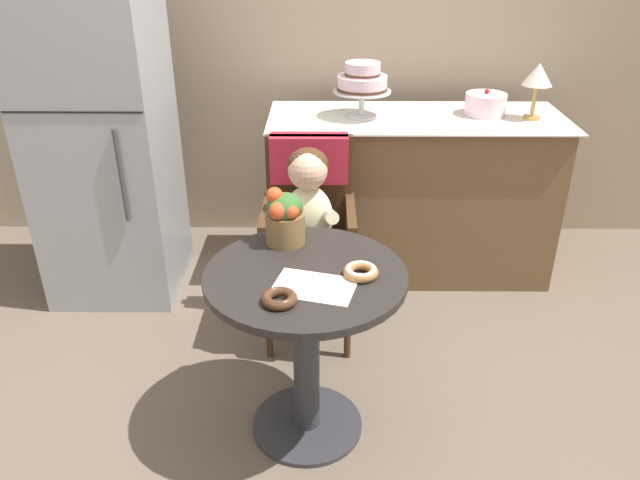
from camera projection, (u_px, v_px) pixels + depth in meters
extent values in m
plane|color=#6B5B4C|center=(307.00, 426.00, 2.48)|extent=(8.00, 8.00, 0.00)
cube|color=tan|center=(314.00, 12.00, 3.49)|extent=(4.80, 0.10, 2.70)
cylinder|color=#282321|center=(305.00, 276.00, 2.15)|extent=(0.72, 0.72, 0.03)
cylinder|color=#333338|center=(306.00, 358.00, 2.32)|extent=(0.10, 0.10, 0.69)
cylinder|color=#333338|center=(307.00, 424.00, 2.47)|extent=(0.44, 0.44, 0.02)
cube|color=#472D19|center=(309.00, 249.00, 2.82)|extent=(0.42, 0.42, 0.04)
cube|color=#472D19|center=(309.00, 183.00, 2.87)|extent=(0.40, 0.04, 0.46)
cube|color=#472D19|center=(266.00, 227.00, 2.77)|extent=(0.04, 0.38, 0.18)
cube|color=#472D19|center=(351.00, 228.00, 2.76)|extent=(0.04, 0.38, 0.18)
cube|color=#B22338|center=(309.00, 158.00, 2.81)|extent=(0.36, 0.11, 0.22)
cylinder|color=#472D19|center=(268.00, 316.00, 2.77)|extent=(0.03, 0.03, 0.45)
cylinder|color=#472D19|center=(348.00, 316.00, 2.77)|extent=(0.03, 0.03, 0.45)
cylinder|color=#472D19|center=(274.00, 275.00, 3.09)|extent=(0.03, 0.03, 0.45)
cylinder|color=#472D19|center=(346.00, 275.00, 3.09)|extent=(0.03, 0.03, 0.45)
ellipsoid|color=beige|center=(308.00, 217.00, 2.72)|extent=(0.22, 0.16, 0.30)
sphere|color=#E0B293|center=(308.00, 170.00, 2.60)|extent=(0.17, 0.17, 0.17)
ellipsoid|color=#4C2D19|center=(308.00, 164.00, 2.61)|extent=(0.17, 0.17, 0.14)
cylinder|color=beige|center=(285.00, 215.00, 2.62)|extent=(0.08, 0.23, 0.13)
sphere|color=#E0B293|center=(287.00, 238.00, 2.58)|extent=(0.06, 0.06, 0.06)
cylinder|color=beige|center=(330.00, 216.00, 2.62)|extent=(0.08, 0.23, 0.13)
sphere|color=#E0B293|center=(328.00, 238.00, 2.58)|extent=(0.06, 0.06, 0.06)
cylinder|color=#3F4760|center=(296.00, 248.00, 2.70)|extent=(0.09, 0.22, 0.09)
cylinder|color=#3F4760|center=(295.00, 294.00, 2.68)|extent=(0.08, 0.08, 0.26)
cylinder|color=#3F4760|center=(320.00, 248.00, 2.70)|extent=(0.09, 0.22, 0.09)
cylinder|color=#3F4760|center=(320.00, 294.00, 2.68)|extent=(0.08, 0.08, 0.26)
cube|color=white|center=(314.00, 287.00, 2.06)|extent=(0.31, 0.25, 0.00)
torus|color=#4C2D19|center=(279.00, 299.00, 1.97)|extent=(0.12, 0.12, 0.03)
torus|color=#512D1E|center=(279.00, 296.00, 1.96)|extent=(0.10, 0.10, 0.02)
torus|color=#AD7542|center=(361.00, 272.00, 2.11)|extent=(0.12, 0.12, 0.03)
torus|color=white|center=(361.00, 270.00, 2.11)|extent=(0.11, 0.11, 0.02)
cylinder|color=brown|center=(285.00, 228.00, 2.32)|extent=(0.15, 0.15, 0.12)
ellipsoid|color=#38662D|center=(285.00, 206.00, 2.28)|extent=(0.14, 0.13, 0.10)
sphere|color=#E54C23|center=(295.00, 208.00, 2.28)|extent=(0.06, 0.06, 0.06)
sphere|color=#E54C23|center=(289.00, 200.00, 2.30)|extent=(0.05, 0.05, 0.05)
sphere|color=#E54C23|center=(278.00, 200.00, 2.30)|extent=(0.07, 0.07, 0.07)
sphere|color=#E54C23|center=(274.00, 195.00, 2.26)|extent=(0.06, 0.06, 0.06)
sphere|color=#E54C23|center=(278.00, 211.00, 2.23)|extent=(0.07, 0.07, 0.07)
sphere|color=#E54C23|center=(292.00, 212.00, 2.24)|extent=(0.05, 0.05, 0.05)
cube|color=brown|center=(411.00, 196.00, 3.42)|extent=(1.50, 0.56, 0.90)
cube|color=white|center=(417.00, 118.00, 3.21)|extent=(1.56, 0.62, 0.01)
cylinder|color=silver|center=(361.00, 116.00, 3.21)|extent=(0.16, 0.16, 0.01)
cylinder|color=silver|center=(362.00, 103.00, 3.18)|extent=(0.03, 0.03, 0.12)
cylinder|color=silver|center=(362.00, 91.00, 3.15)|extent=(0.30, 0.30, 0.01)
cylinder|color=silver|center=(362.00, 83.00, 3.13)|extent=(0.26, 0.25, 0.08)
cylinder|color=#4C2D1E|center=(362.00, 88.00, 3.14)|extent=(0.26, 0.26, 0.01)
cylinder|color=silver|center=(363.00, 69.00, 3.10)|extent=(0.18, 0.18, 0.07)
cylinder|color=#4C2D1E|center=(363.00, 74.00, 3.11)|extent=(0.18, 0.18, 0.01)
cylinder|color=silver|center=(485.00, 104.00, 3.22)|extent=(0.21, 0.21, 0.11)
sphere|color=red|center=(487.00, 91.00, 3.19)|extent=(0.02, 0.02, 0.02)
cylinder|color=#B28C47|center=(531.00, 118.00, 3.17)|extent=(0.09, 0.09, 0.01)
cylinder|color=#B28C47|center=(534.00, 101.00, 3.13)|extent=(0.02, 0.02, 0.16)
cone|color=silver|center=(538.00, 74.00, 3.07)|extent=(0.15, 0.15, 0.11)
cube|color=#9EA0A5|center=(102.00, 137.00, 3.07)|extent=(0.64, 0.60, 1.70)
cube|color=black|center=(72.00, 112.00, 2.70)|extent=(0.63, 0.01, 0.01)
cylinder|color=#3F3F44|center=(121.00, 176.00, 2.83)|extent=(0.02, 0.02, 0.45)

